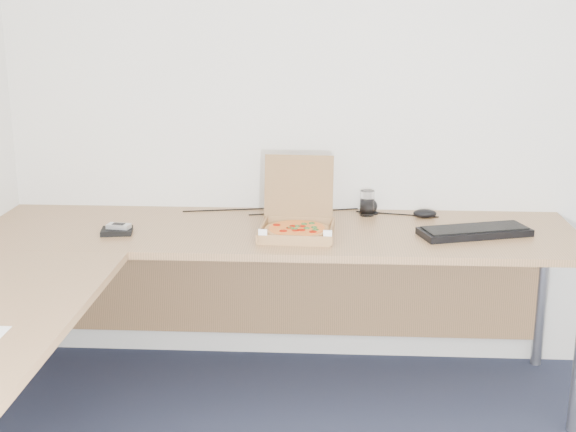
# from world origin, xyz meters

# --- Properties ---
(room_shell) EXTENTS (3.50, 3.50, 2.50)m
(room_shell) POSITION_xyz_m (0.00, 0.00, 1.25)
(room_shell) COLOR silver
(room_shell) RESTS_ON ground
(desk) EXTENTS (2.50, 2.20, 0.73)m
(desk) POSITION_xyz_m (-0.82, 0.97, 0.70)
(desk) COLOR #9B7148
(desk) RESTS_ON ground
(pizza_box) EXTENTS (0.29, 0.34, 0.30)m
(pizza_box) POSITION_xyz_m (-0.42, 1.33, 0.77)
(pizza_box) COLOR #9F7244
(pizza_box) RESTS_ON desk
(drinking_glass) EXTENTS (0.06, 0.06, 0.11)m
(drinking_glass) POSITION_xyz_m (-0.12, 1.64, 0.79)
(drinking_glass) COLOR white
(drinking_glass) RESTS_ON desk
(keyboard) EXTENTS (0.48, 0.29, 0.03)m
(keyboard) POSITION_xyz_m (0.31, 1.36, 0.74)
(keyboard) COLOR black
(keyboard) RESTS_ON desk
(mouse) EXTENTS (0.11, 0.09, 0.04)m
(mouse) POSITION_xyz_m (0.14, 1.62, 0.75)
(mouse) COLOR black
(mouse) RESTS_ON desk
(wallet) EXTENTS (0.14, 0.12, 0.02)m
(wallet) POSITION_xyz_m (-1.16, 1.30, 0.74)
(wallet) COLOR black
(wallet) RESTS_ON desk
(phone) EXTENTS (0.10, 0.06, 0.02)m
(phone) POSITION_xyz_m (-1.15, 1.30, 0.76)
(phone) COLOR #B2B5BA
(phone) RESTS_ON wallet
(dome_speaker) EXTENTS (0.09, 0.09, 0.07)m
(dome_speaker) POSITION_xyz_m (-0.11, 1.68, 0.77)
(dome_speaker) COLOR black
(dome_speaker) RESTS_ON desk
(cable_bundle) EXTENTS (0.56, 0.11, 0.01)m
(cable_bundle) POSITION_xyz_m (-0.40, 1.68, 0.73)
(cable_bundle) COLOR black
(cable_bundle) RESTS_ON desk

